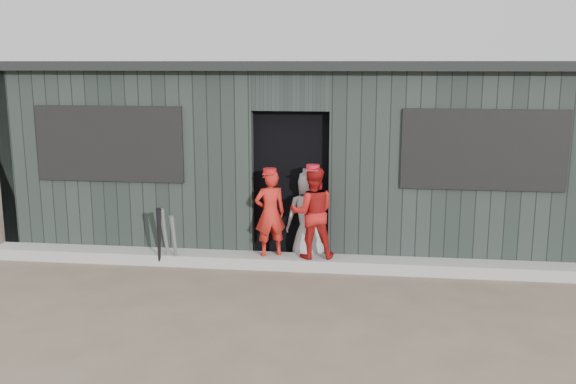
# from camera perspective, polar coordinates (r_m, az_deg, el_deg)

# --- Properties ---
(ground) EXTENTS (80.00, 80.00, 0.00)m
(ground) POSITION_cam_1_polar(r_m,az_deg,el_deg) (6.67, -1.98, -11.56)
(ground) COLOR brown
(ground) RESTS_ON ground
(curb) EXTENTS (8.00, 0.36, 0.15)m
(curb) POSITION_cam_1_polar(r_m,az_deg,el_deg) (8.33, 0.02, -6.22)
(curb) COLOR #969691
(curb) RESTS_ON ground
(bat_left) EXTENTS (0.10, 0.24, 0.79)m
(bat_left) POSITION_cam_1_polar(r_m,az_deg,el_deg) (8.40, -10.85, -3.98)
(bat_left) COLOR #94949C
(bat_left) RESTS_ON ground
(bat_mid) EXTENTS (0.10, 0.19, 0.71)m
(bat_mid) POSITION_cam_1_polar(r_m,az_deg,el_deg) (8.37, -10.07, -4.33)
(bat_mid) COLOR gray
(bat_mid) RESTS_ON ground
(bat_right) EXTENTS (0.19, 0.33, 0.83)m
(bat_right) POSITION_cam_1_polar(r_m,az_deg,el_deg) (8.34, -11.39, -4.00)
(bat_right) COLOR black
(bat_right) RESTS_ON ground
(player_red_left) EXTENTS (0.48, 0.41, 1.11)m
(player_red_left) POSITION_cam_1_polar(r_m,az_deg,el_deg) (8.21, -1.61, -1.90)
(player_red_left) COLOR red
(player_red_left) RESTS_ON curb
(player_red_right) EXTENTS (0.64, 0.54, 1.18)m
(player_red_right) POSITION_cam_1_polar(r_m,az_deg,el_deg) (8.13, 2.18, -1.83)
(player_red_right) COLOR #A71614
(player_red_right) RESTS_ON curb
(player_grey_back) EXTENTS (0.67, 0.51, 1.22)m
(player_grey_back) POSITION_cam_1_polar(r_m,az_deg,el_deg) (8.46, 1.87, -2.17)
(player_grey_back) COLOR #A2A2A2
(player_grey_back) RESTS_ON ground
(dugout) EXTENTS (8.30, 3.30, 2.62)m
(dugout) POSITION_cam_1_polar(r_m,az_deg,el_deg) (9.70, 1.26, 3.65)
(dugout) COLOR black
(dugout) RESTS_ON ground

